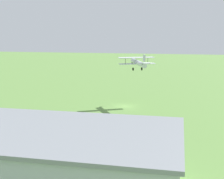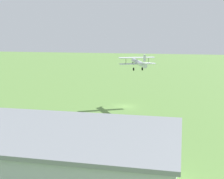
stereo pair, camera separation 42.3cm
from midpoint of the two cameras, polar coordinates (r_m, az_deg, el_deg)
The scene contains 4 objects.
ground_plane at distance 64.42m, azimuth 2.52°, elevation -3.07°, with size 400.00×400.00×0.00m, color #608C42.
hangar at distance 32.38m, azimuth -16.88°, elevation -11.22°, with size 32.10×15.44×5.65m.
biplane at distance 64.81m, azimuth 5.03°, elevation 4.91°, with size 7.54×7.68×3.53m.
person_by_parked_cars at distance 48.76m, azimuth -10.05°, elevation -6.42°, with size 0.46×0.46×1.57m.
Camera 2 is at (-14.48, 61.15, 14.11)m, focal length 50.33 mm.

